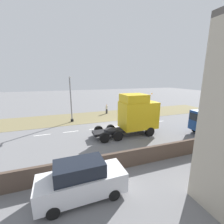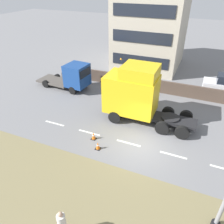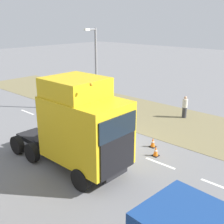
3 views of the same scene
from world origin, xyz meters
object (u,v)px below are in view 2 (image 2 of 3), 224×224
(traffic_cone_lead, at_px, (94,136))
(traffic_cone_trailing, at_px, (98,146))
(lorry_cab, at_px, (135,93))
(flatbed_truck, at_px, (73,76))

(traffic_cone_lead, relative_size, traffic_cone_trailing, 1.00)
(traffic_cone_trailing, bearing_deg, lorry_cab, -12.69)
(lorry_cab, distance_m, traffic_cone_trailing, 5.19)
(flatbed_truck, xyz_separation_m, traffic_cone_trailing, (-7.56, -6.47, -1.20))
(lorry_cab, bearing_deg, traffic_cone_trailing, 167.24)
(lorry_cab, distance_m, flatbed_truck, 8.11)
(traffic_cone_trailing, bearing_deg, flatbed_truck, 40.56)
(lorry_cab, relative_size, traffic_cone_lead, 12.78)
(traffic_cone_lead, bearing_deg, traffic_cone_trailing, -137.90)
(flatbed_truck, distance_m, traffic_cone_lead, 8.87)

